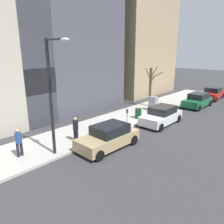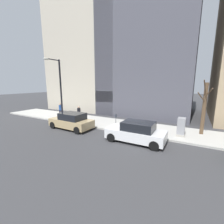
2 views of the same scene
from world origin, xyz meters
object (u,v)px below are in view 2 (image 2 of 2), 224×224
(pedestrian_midblock, at_px, (60,109))
(office_tower_right, at_px, (98,52))
(pedestrian_near_meter, at_px, (79,113))
(office_block_center, at_px, (152,46))
(utility_box, at_px, (181,127))
(bare_tree, at_px, (204,107))
(parked_car_tan, at_px, (72,121))
(trash_bin, at_px, (141,126))
(streetlamp, at_px, (59,85))
(parking_meter, at_px, (116,120))
(parked_car_white, at_px, (136,132))

(pedestrian_midblock, xyz_separation_m, office_tower_right, (10.01, 0.95, 8.40))
(pedestrian_near_meter, bearing_deg, office_block_center, 153.23)
(utility_box, xyz_separation_m, bare_tree, (1.27, -1.45, 1.50))
(parked_car_tan, distance_m, bare_tree, 11.34)
(trash_bin, height_order, pedestrian_midblock, pedestrian_midblock)
(utility_box, bearing_deg, streetlamp, 94.81)
(utility_box, bearing_deg, office_block_center, 27.78)
(parking_meter, xyz_separation_m, office_tower_right, (11.26, 9.28, 8.51))
(trash_bin, bearing_deg, utility_box, -82.66)
(pedestrian_near_meter, bearing_deg, bare_tree, 96.06)
(utility_box, height_order, bare_tree, bare_tree)
(bare_tree, distance_m, pedestrian_midblock, 15.15)
(office_block_center, bearing_deg, pedestrian_near_meter, 154.85)
(parked_car_tan, xyz_separation_m, bare_tree, (3.66, -10.61, 1.61))
(parking_meter, distance_m, pedestrian_midblock, 8.42)
(office_tower_right, bearing_deg, pedestrian_midblock, -174.58)
(pedestrian_near_meter, bearing_deg, parked_car_white, 71.29)
(parked_car_white, height_order, pedestrian_near_meter, pedestrian_near_meter)
(parking_meter, height_order, pedestrian_near_meter, pedestrian_near_meter)
(bare_tree, height_order, office_block_center, office_block_center)
(utility_box, height_order, pedestrian_near_meter, pedestrian_near_meter)
(parked_car_tan, relative_size, bare_tree, 0.99)
(trash_bin, xyz_separation_m, office_block_center, (10.39, 2.16, 8.74))
(parking_meter, bearing_deg, parked_car_white, -123.56)
(trash_bin, bearing_deg, office_tower_right, 46.70)
(utility_box, height_order, office_block_center, office_block_center)
(trash_bin, distance_m, pedestrian_midblock, 10.56)
(streetlamp, xyz_separation_m, office_block_center, (11.01, -6.82, 5.33))
(parked_car_tan, xyz_separation_m, pedestrian_midblock, (2.79, 4.46, 0.35))
(streetlamp, relative_size, pedestrian_near_meter, 3.92)
(parked_car_white, xyz_separation_m, office_tower_right, (12.94, 11.81, 8.75))
(parked_car_tan, relative_size, parking_meter, 3.16)
(bare_tree, distance_m, pedestrian_near_meter, 11.70)
(office_tower_right, bearing_deg, streetlamp, -167.70)
(utility_box, xyz_separation_m, office_tower_right, (10.41, 14.57, 8.64))
(bare_tree, distance_m, office_tower_right, 19.78)
(parked_car_white, distance_m, utility_box, 3.75)
(parked_car_tan, xyz_separation_m, office_tower_right, (12.80, 5.41, 8.75))
(parking_meter, bearing_deg, parked_car_tan, 111.71)
(parked_car_white, height_order, parked_car_tan, same)
(utility_box, bearing_deg, office_tower_right, 54.47)
(trash_bin, bearing_deg, parked_car_tan, 108.18)
(bare_tree, bearing_deg, parked_car_white, 132.14)
(parked_car_tan, distance_m, utility_box, 9.47)
(office_tower_right, bearing_deg, parking_meter, -140.51)
(utility_box, xyz_separation_m, office_block_center, (9.99, 5.26, 8.49))
(bare_tree, xyz_separation_m, trash_bin, (-1.67, 4.55, -1.74))
(bare_tree, distance_m, trash_bin, 5.15)
(streetlamp, bearing_deg, parked_car_tan, -115.15)
(parked_car_tan, xyz_separation_m, utility_box, (2.39, -9.16, 0.11))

